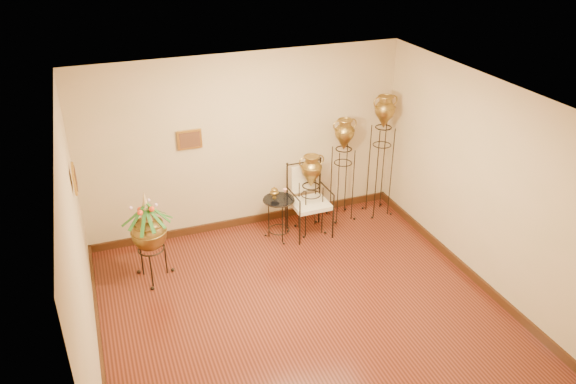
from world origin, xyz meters
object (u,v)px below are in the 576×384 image
object	(u,v)px
planter_urn	(149,230)
side_table	(279,217)
amphora_mid	(343,169)
armchair	(310,201)
amphora_tall	(381,155)

from	to	relation	value
planter_urn	side_table	distance (m)	2.07
amphora_mid	planter_urn	size ratio (longest dim) A/B	1.26
armchair	side_table	distance (m)	0.54
amphora_mid	planter_urn	xyz separation A→B (m)	(-3.17, -0.65, -0.11)
armchair	planter_urn	bearing A→B (deg)	-173.42
planter_urn	armchair	world-z (taller)	planter_urn
amphora_mid	side_table	size ratio (longest dim) A/B	2.01
amphora_tall	side_table	xyz separation A→B (m)	(-1.83, -0.19, -0.70)
amphora_tall	armchair	xyz separation A→B (m)	(-1.33, -0.24, -0.48)
amphora_tall	amphora_mid	world-z (taller)	amphora_tall
amphora_tall	planter_urn	world-z (taller)	amphora_tall
amphora_mid	side_table	distance (m)	1.32
side_table	amphora_mid	bearing A→B (deg)	12.22
amphora_tall	amphora_mid	xyz separation A→B (m)	(-0.65, 0.07, -0.17)
amphora_mid	amphora_tall	bearing A→B (deg)	-5.83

